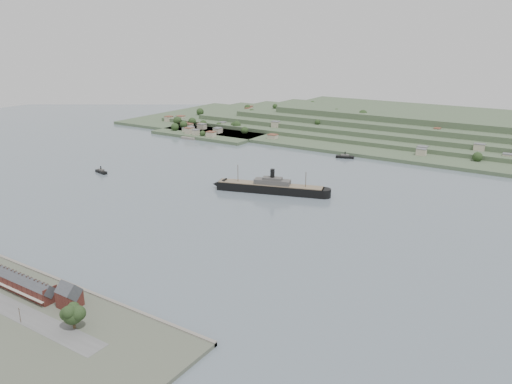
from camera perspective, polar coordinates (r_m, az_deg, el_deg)
The scene contains 9 objects.
ground at distance 404.41m, azimuth -4.22°, elevation -2.05°, with size 1400.00×1400.00×0.00m, color slate.
terrace_row at distance 304.95m, azimuth -25.46°, elevation -9.28°, with size 55.60×9.80×11.07m.
gabled_building at distance 277.61m, azimuth -20.56°, elevation -11.02°, with size 10.40×10.18×14.09m.
far_peninsula at distance 735.36m, azimuth 16.50°, elevation 7.23°, with size 760.00×309.00×30.00m.
steamship at distance 446.32m, azimuth 1.29°, elevation 0.56°, with size 106.49×42.93×26.22m.
tugboat at distance 532.98m, azimuth -17.28°, elevation 2.26°, with size 17.01×7.39×7.41m.
ferry_west at distance 700.85m, azimuth -6.93°, elevation 6.49°, with size 19.47×12.06×7.09m.
ferry_east at distance 580.05m, azimuth 10.13°, elevation 4.01°, with size 21.14×11.82×7.65m.
fig_tree at distance 256.96m, azimuth -20.24°, elevation -12.94°, with size 11.85×10.26×13.22m.
Camera 1 is at (231.10, -302.60, 136.28)m, focal length 35.00 mm.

